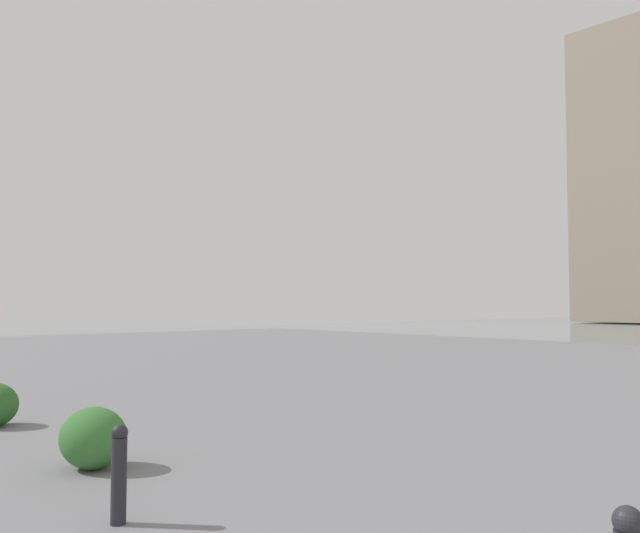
{
  "coord_description": "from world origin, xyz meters",
  "views": [
    {
      "loc": [
        -0.85,
        1.75,
        1.71
      ],
      "look_at": [
        8.27,
        -6.05,
        2.36
      ],
      "focal_mm": 37.96,
      "sensor_mm": 36.0,
      "label": 1
    }
  ],
  "objects": [
    {
      "name": "bollard_mid",
      "position": [
        4.21,
        -0.52,
        0.4
      ],
      "size": [
        0.13,
        0.13,
        0.77
      ],
      "color": "#232328",
      "rests_on": "ground"
    },
    {
      "name": "shrub_round",
      "position": [
        6.05,
        -1.06,
        0.32
      ],
      "size": [
        0.75,
        0.67,
        0.63
      ],
      "color": "#387533",
      "rests_on": "ground"
    }
  ]
}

